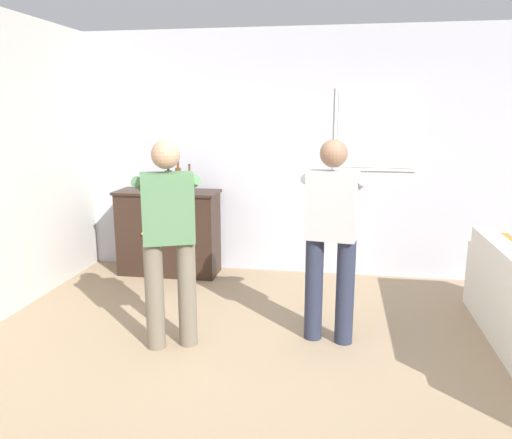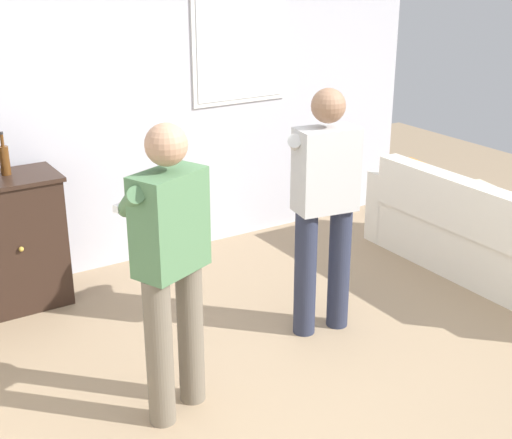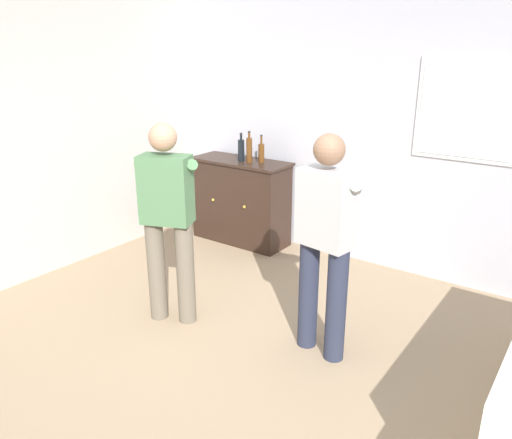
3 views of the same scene
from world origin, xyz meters
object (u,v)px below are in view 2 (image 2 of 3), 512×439
object	(u,v)px
couch	(485,241)
person_standing_left	(170,260)
person_standing_right	(324,201)
bottle_spirits_clear	(4,159)

from	to	relation	value
couch	person_standing_left	distance (m)	2.91
person_standing_left	person_standing_right	bearing A→B (deg)	13.89
person_standing_right	person_standing_left	bearing A→B (deg)	-166.11
bottle_spirits_clear	person_standing_right	distance (m)	2.25
person_standing_left	couch	bearing A→B (deg)	4.96
person_standing_left	person_standing_right	xyz separation A→B (m)	(1.27, 0.31, 0.00)
person_standing_left	person_standing_right	world-z (taller)	same
couch	person_standing_right	bearing A→B (deg)	177.53
bottle_spirits_clear	person_standing_left	size ratio (longest dim) A/B	0.18
bottle_spirits_clear	person_standing_right	size ratio (longest dim) A/B	0.18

